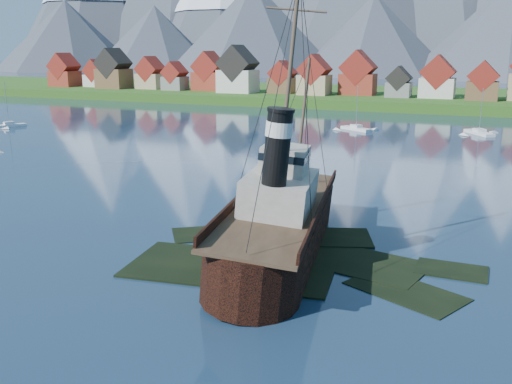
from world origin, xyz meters
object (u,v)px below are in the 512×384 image
at_px(sailboat_c, 356,129).
at_px(sailboat_b, 9,126).
at_px(sailboat_e, 479,133).
at_px(tugboat_wreck, 283,217).

bearing_deg(sailboat_c, sailboat_b, 141.85).
height_order(sailboat_b, sailboat_e, sailboat_b).
distance_m(tugboat_wreck, sailboat_b, 108.30).
relative_size(tugboat_wreck, sailboat_c, 2.98).
xyz_separation_m(sailboat_b, sailboat_c, (79.94, 28.14, -0.02)).
bearing_deg(tugboat_wreck, sailboat_e, 70.47).
relative_size(sailboat_b, sailboat_c, 1.03).
distance_m(sailboat_c, sailboat_e, 27.43).
bearing_deg(sailboat_e, sailboat_c, 155.42).
height_order(tugboat_wreck, sailboat_c, tugboat_wreck).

